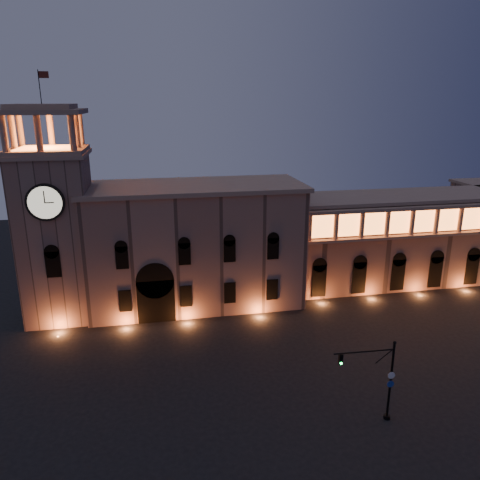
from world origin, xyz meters
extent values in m
plane|color=black|center=(0.00, 0.00, 0.00)|extent=(160.00, 160.00, 0.00)
cube|color=#866357|center=(-2.00, 22.00, 8.50)|extent=(30.00, 12.00, 17.00)
cube|color=gray|center=(-2.00, 22.00, 17.30)|extent=(30.80, 12.80, 0.60)
cube|color=black|center=(-8.00, 16.60, 3.00)|extent=(5.00, 1.40, 6.00)
cylinder|color=black|center=(-8.00, 16.60, 6.00)|extent=(5.00, 1.40, 5.00)
cube|color=orange|center=(-8.00, 16.40, 2.80)|extent=(4.20, 0.20, 5.00)
cube|color=#866357|center=(-20.50, 21.00, 11.00)|extent=(9.00, 9.00, 22.00)
cube|color=gray|center=(-20.50, 21.00, 22.25)|extent=(9.80, 9.80, 0.50)
cylinder|color=black|center=(-20.50, 16.32, 17.00)|extent=(4.60, 0.35, 4.60)
cylinder|color=beige|center=(-20.50, 16.18, 17.00)|extent=(4.00, 0.12, 4.00)
cube|color=gray|center=(-20.50, 21.00, 22.75)|extent=(9.40, 9.40, 0.50)
cube|color=orange|center=(-20.50, 21.00, 23.05)|extent=(6.80, 6.80, 0.15)
cylinder|color=gray|center=(-24.30, 17.20, 25.10)|extent=(0.76, 0.76, 4.20)
cylinder|color=gray|center=(-20.50, 17.20, 25.10)|extent=(0.76, 0.76, 4.20)
cylinder|color=gray|center=(-16.70, 17.20, 25.10)|extent=(0.76, 0.76, 4.20)
cylinder|color=gray|center=(-24.30, 24.80, 25.10)|extent=(0.76, 0.76, 4.20)
cylinder|color=gray|center=(-20.50, 24.80, 25.10)|extent=(0.76, 0.76, 4.20)
cylinder|color=gray|center=(-16.70, 24.80, 25.10)|extent=(0.76, 0.76, 4.20)
cylinder|color=gray|center=(-24.30, 21.00, 25.10)|extent=(0.76, 0.76, 4.20)
cylinder|color=gray|center=(-16.70, 21.00, 25.10)|extent=(0.76, 0.76, 4.20)
cube|color=gray|center=(-20.50, 21.00, 27.50)|extent=(9.80, 9.80, 0.60)
cube|color=gray|center=(-20.50, 21.00, 28.10)|extent=(7.50, 7.50, 0.60)
cylinder|color=black|center=(-20.50, 21.00, 30.40)|extent=(0.10, 0.10, 4.00)
plane|color=#4E1C16|center=(-19.90, 21.00, 31.80)|extent=(1.20, 0.00, 1.20)
cube|color=#815E52|center=(32.00, 24.00, 7.00)|extent=(40.00, 10.00, 14.00)
cube|color=gray|center=(32.00, 24.00, 14.25)|extent=(40.60, 10.60, 0.50)
cube|color=gray|center=(32.00, 18.50, 9.30)|extent=(40.00, 1.20, 0.40)
cube|color=gray|center=(32.00, 18.50, 13.60)|extent=(40.00, 1.40, 0.50)
cube|color=orange|center=(32.00, 19.05, 11.50)|extent=(38.00, 0.15, 3.60)
cylinder|color=gray|center=(14.00, 18.50, 11.50)|extent=(0.70, 0.70, 4.00)
cylinder|color=gray|center=(18.00, 18.50, 11.50)|extent=(0.70, 0.70, 4.00)
cylinder|color=gray|center=(22.00, 18.50, 11.50)|extent=(0.70, 0.70, 4.00)
cylinder|color=gray|center=(26.00, 18.50, 11.50)|extent=(0.70, 0.70, 4.00)
cylinder|color=gray|center=(30.00, 18.50, 11.50)|extent=(0.70, 0.70, 4.00)
cylinder|color=gray|center=(34.00, 18.50, 11.50)|extent=(0.70, 0.70, 4.00)
cylinder|color=gray|center=(38.00, 18.50, 11.50)|extent=(0.70, 0.70, 4.00)
cylinder|color=black|center=(12.83, -8.38, 3.97)|extent=(0.23, 0.23, 7.93)
cylinder|color=black|center=(12.83, -8.38, 0.17)|extent=(0.63, 0.63, 0.34)
sphere|color=black|center=(12.83, -8.38, 8.04)|extent=(0.32, 0.32, 0.32)
cylinder|color=black|center=(10.00, -8.26, 7.36)|extent=(5.67, 0.38, 0.14)
cube|color=black|center=(7.85, -8.16, 6.80)|extent=(0.35, 0.33, 0.96)
cylinder|color=#0CE53F|center=(7.84, -8.35, 6.48)|extent=(0.21, 0.10, 0.20)
cylinder|color=silver|center=(12.76, -8.53, 4.76)|extent=(0.68, 0.07, 0.68)
cylinder|color=navy|center=(12.76, -8.53, 3.85)|extent=(0.68, 0.07, 0.68)
camera|label=1|loc=(-7.98, -42.48, 28.98)|focal=35.00mm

